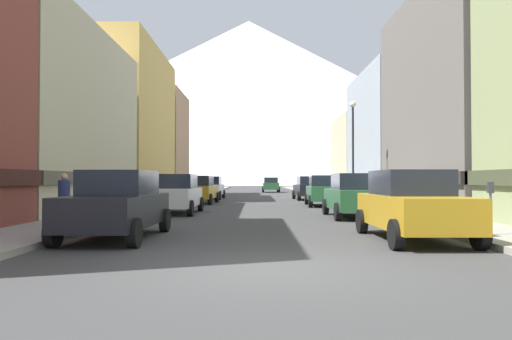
{
  "coord_description": "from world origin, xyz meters",
  "views": [
    {
      "loc": [
        -0.17,
        -8.28,
        1.54
      ],
      "look_at": [
        -0.18,
        35.15,
        2.4
      ],
      "focal_mm": 33.46,
      "sensor_mm": 36.0,
      "label": 1
    }
  ],
  "objects_px": {
    "car_left_0": "(117,204)",
    "pedestrian_0": "(341,188)",
    "car_right_0": "(412,205)",
    "streetlamp_right": "(353,136)",
    "car_right_3": "(309,188)",
    "car_left_3": "(210,188)",
    "car_left_1": "(176,194)",
    "car_right_2": "(324,190)",
    "car_driving_0": "(271,185)",
    "parking_meter_near": "(491,200)",
    "trash_bin_right": "(446,206)",
    "pedestrian_1": "(64,200)",
    "car_left_2": "(199,189)",
    "car_right_1": "(354,195)",
    "potted_plant_0": "(127,196)"
  },
  "relations": [
    {
      "from": "potted_plant_0",
      "to": "pedestrian_1",
      "type": "height_order",
      "value": "pedestrian_1"
    },
    {
      "from": "car_left_0",
      "to": "car_right_3",
      "type": "height_order",
      "value": "same"
    },
    {
      "from": "car_left_1",
      "to": "parking_meter_near",
      "type": "height_order",
      "value": "car_left_1"
    },
    {
      "from": "car_right_0",
      "to": "car_right_3",
      "type": "xyz_separation_m",
      "value": [
        0.0,
        23.9,
        0.0
      ]
    },
    {
      "from": "car_right_0",
      "to": "pedestrian_1",
      "type": "xyz_separation_m",
      "value": [
        -10.05,
        2.96,
        -0.02
      ]
    },
    {
      "from": "pedestrian_1",
      "to": "car_right_3",
      "type": "bearing_deg",
      "value": 64.36
    },
    {
      "from": "car_right_2",
      "to": "trash_bin_right",
      "type": "height_order",
      "value": "car_right_2"
    },
    {
      "from": "car_right_2",
      "to": "car_driving_0",
      "type": "bearing_deg",
      "value": 94.28
    },
    {
      "from": "car_right_0",
      "to": "car_right_3",
      "type": "relative_size",
      "value": 0.99
    },
    {
      "from": "car_right_3",
      "to": "potted_plant_0",
      "type": "height_order",
      "value": "car_right_3"
    },
    {
      "from": "car_right_1",
      "to": "pedestrian_1",
      "type": "bearing_deg",
      "value": -157.47
    },
    {
      "from": "car_left_3",
      "to": "pedestrian_1",
      "type": "xyz_separation_m",
      "value": [
        -2.45,
        -22.58,
        -0.02
      ]
    },
    {
      "from": "car_left_2",
      "to": "car_right_2",
      "type": "distance_m",
      "value": 8.11
    },
    {
      "from": "car_left_1",
      "to": "car_left_2",
      "type": "bearing_deg",
      "value": 90.02
    },
    {
      "from": "car_right_3",
      "to": "parking_meter_near",
      "type": "xyz_separation_m",
      "value": [
        1.95,
        -24.0,
        0.11
      ]
    },
    {
      "from": "pedestrian_1",
      "to": "potted_plant_0",
      "type": "bearing_deg",
      "value": 94.22
    },
    {
      "from": "car_left_3",
      "to": "streetlamp_right",
      "type": "xyz_separation_m",
      "value": [
        9.15,
        -10.61,
        3.09
      ]
    },
    {
      "from": "parking_meter_near",
      "to": "pedestrian_0",
      "type": "bearing_deg",
      "value": 88.81
    },
    {
      "from": "car_left_3",
      "to": "pedestrian_1",
      "type": "height_order",
      "value": "car_left_3"
    },
    {
      "from": "car_left_0",
      "to": "car_left_2",
      "type": "bearing_deg",
      "value": 90.01
    },
    {
      "from": "potted_plant_0",
      "to": "car_left_0",
      "type": "bearing_deg",
      "value": -75.95
    },
    {
      "from": "car_left_0",
      "to": "car_right_0",
      "type": "height_order",
      "value": "same"
    },
    {
      "from": "parking_meter_near",
      "to": "pedestrian_0",
      "type": "xyz_separation_m",
      "value": [
        0.5,
        24.13,
        -0.11
      ]
    },
    {
      "from": "car_left_3",
      "to": "parking_meter_near",
      "type": "bearing_deg",
      "value": -69.58
    },
    {
      "from": "car_left_0",
      "to": "pedestrian_0",
      "type": "xyz_separation_m",
      "value": [
        10.05,
        23.68,
        0.01
      ]
    },
    {
      "from": "car_left_1",
      "to": "car_right_0",
      "type": "xyz_separation_m",
      "value": [
        7.6,
        -9.46,
        0.0
      ]
    },
    {
      "from": "car_left_1",
      "to": "pedestrian_0",
      "type": "relative_size",
      "value": 2.7
    },
    {
      "from": "car_left_0",
      "to": "pedestrian_0",
      "type": "relative_size",
      "value": 2.7
    },
    {
      "from": "car_right_3",
      "to": "car_right_2",
      "type": "bearing_deg",
      "value": -90.0
    },
    {
      "from": "car_left_2",
      "to": "trash_bin_right",
      "type": "xyz_separation_m",
      "value": [
        10.15,
        -14.15,
        -0.26
      ]
    },
    {
      "from": "car_right_1",
      "to": "streetlamp_right",
      "type": "bearing_deg",
      "value": 78.76
    },
    {
      "from": "car_right_0",
      "to": "streetlamp_right",
      "type": "distance_m",
      "value": 15.32
    },
    {
      "from": "car_right_2",
      "to": "car_driving_0",
      "type": "height_order",
      "value": "same"
    },
    {
      "from": "car_left_0",
      "to": "car_left_1",
      "type": "height_order",
      "value": "same"
    },
    {
      "from": "car_left_2",
      "to": "car_right_0",
      "type": "relative_size",
      "value": 1.02
    },
    {
      "from": "car_left_3",
      "to": "car_right_0",
      "type": "bearing_deg",
      "value": -73.43
    },
    {
      "from": "car_right_0",
      "to": "parking_meter_near",
      "type": "bearing_deg",
      "value": -3.09
    },
    {
      "from": "car_left_0",
      "to": "pedestrian_1",
      "type": "height_order",
      "value": "car_left_0"
    },
    {
      "from": "car_right_2",
      "to": "car_right_3",
      "type": "relative_size",
      "value": 1.0
    },
    {
      "from": "pedestrian_1",
      "to": "car_driving_0",
      "type": "bearing_deg",
      "value": 79.43
    },
    {
      "from": "car_left_3",
      "to": "trash_bin_right",
      "type": "relative_size",
      "value": 4.54
    },
    {
      "from": "car_left_2",
      "to": "car_right_0",
      "type": "xyz_separation_m",
      "value": [
        7.6,
        -18.41,
        0.0
      ]
    },
    {
      "from": "car_right_1",
      "to": "trash_bin_right",
      "type": "distance_m",
      "value": 3.84
    },
    {
      "from": "parking_meter_near",
      "to": "trash_bin_right",
      "type": "relative_size",
      "value": 1.36
    },
    {
      "from": "streetlamp_right",
      "to": "car_left_3",
      "type": "bearing_deg",
      "value": 130.78
    },
    {
      "from": "car_left_1",
      "to": "potted_plant_0",
      "type": "relative_size",
      "value": 4.93
    },
    {
      "from": "car_right_1",
      "to": "car_right_3",
      "type": "height_order",
      "value": "same"
    },
    {
      "from": "car_left_0",
      "to": "trash_bin_right",
      "type": "height_order",
      "value": "car_left_0"
    },
    {
      "from": "pedestrian_0",
      "to": "car_right_0",
      "type": "bearing_deg",
      "value": -95.82
    },
    {
      "from": "car_left_3",
      "to": "car_right_3",
      "type": "relative_size",
      "value": 1.0
    }
  ]
}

